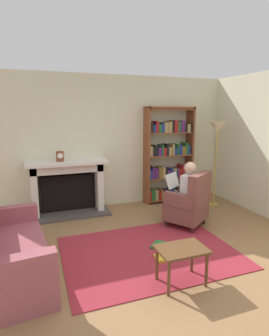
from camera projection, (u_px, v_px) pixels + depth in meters
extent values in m
plane|color=olive|center=(158.00, 263.00, 3.67)|extent=(14.00, 14.00, 0.00)
cube|color=beige|center=(108.00, 142.00, 5.75)|extent=(5.60, 0.10, 2.70)
cube|color=beige|center=(256.00, 144.00, 5.44)|extent=(0.10, 5.20, 2.70)
cube|color=maroon|center=(149.00, 252.00, 3.94)|extent=(2.40, 1.80, 0.01)
cube|color=#4C4742|center=(70.00, 214.00, 5.38)|extent=(1.53, 0.64, 0.05)
cube|color=black|center=(67.00, 192.00, 5.51)|extent=(1.01, 0.20, 0.70)
cube|color=silver|center=(35.00, 192.00, 5.17)|extent=(0.12, 0.44, 1.00)
cube|color=silver|center=(98.00, 186.00, 5.58)|extent=(0.12, 0.44, 1.00)
cube|color=silver|center=(67.00, 167.00, 5.29)|extent=(1.33, 0.44, 0.16)
cube|color=silver|center=(67.00, 162.00, 5.21)|extent=(1.49, 0.56, 0.06)
cylinder|color=brown|center=(60.00, 156.00, 5.13)|extent=(0.14, 0.14, 0.19)
cylinder|color=white|center=(60.00, 156.00, 5.07)|extent=(0.10, 0.01, 0.10)
cube|color=brown|center=(147.00, 156.00, 5.88)|extent=(0.04, 0.32, 2.07)
cube|color=brown|center=(189.00, 154.00, 6.23)|extent=(0.04, 0.32, 2.07)
cube|color=brown|center=(170.00, 108.00, 5.85)|extent=(1.08, 0.32, 0.04)
cube|color=brown|center=(168.00, 198.00, 6.25)|extent=(1.04, 0.32, 0.02)
cube|color=maroon|center=(149.00, 195.00, 6.06)|extent=(0.04, 0.26, 0.22)
cube|color=#1E592D|center=(151.00, 195.00, 6.08)|extent=(0.09, 0.26, 0.22)
cube|color=#997F4C|center=(155.00, 194.00, 6.11)|extent=(0.07, 0.26, 0.22)
cube|color=maroon|center=(158.00, 195.00, 6.14)|extent=(0.06, 0.26, 0.18)
cube|color=brown|center=(160.00, 194.00, 6.15)|extent=(0.04, 0.26, 0.22)
cube|color=#997F4C|center=(162.00, 195.00, 6.17)|extent=(0.05, 0.26, 0.16)
cube|color=#4C1E59|center=(165.00, 194.00, 6.19)|extent=(0.07, 0.26, 0.19)
cube|color=black|center=(168.00, 194.00, 6.22)|extent=(0.06, 0.26, 0.18)
cube|color=navy|center=(171.00, 192.00, 6.24)|extent=(0.07, 0.26, 0.22)
cube|color=#997F4C|center=(174.00, 193.00, 6.27)|extent=(0.06, 0.26, 0.18)
cube|color=#4C1E59|center=(176.00, 193.00, 6.29)|extent=(0.05, 0.26, 0.17)
cube|color=#1E592D|center=(179.00, 191.00, 6.31)|extent=(0.08, 0.26, 0.23)
cube|color=#1E592D|center=(182.00, 193.00, 6.34)|extent=(0.05, 0.26, 0.16)
cube|color=black|center=(184.00, 191.00, 6.35)|extent=(0.05, 0.26, 0.21)
cube|color=#4C1E59|center=(186.00, 191.00, 6.37)|extent=(0.04, 0.26, 0.24)
cube|color=brown|center=(168.00, 177.00, 6.15)|extent=(1.04, 0.32, 0.02)
cube|color=navy|center=(149.00, 174.00, 5.97)|extent=(0.06, 0.26, 0.20)
cube|color=#4C1E59|center=(152.00, 172.00, 5.98)|extent=(0.05, 0.26, 0.26)
cube|color=#4C1E59|center=(155.00, 173.00, 6.01)|extent=(0.08, 0.26, 0.21)
cube|color=brown|center=(158.00, 172.00, 6.04)|extent=(0.07, 0.26, 0.23)
cube|color=#997F4C|center=(162.00, 172.00, 6.06)|extent=(0.08, 0.26, 0.24)
cube|color=black|center=(164.00, 172.00, 6.09)|extent=(0.04, 0.26, 0.22)
cube|color=#4C1E59|center=(167.00, 173.00, 6.11)|extent=(0.08, 0.26, 0.16)
cube|color=navy|center=(170.00, 172.00, 6.14)|extent=(0.06, 0.26, 0.19)
cube|color=#997F4C|center=(173.00, 172.00, 6.16)|extent=(0.07, 0.26, 0.19)
cube|color=navy|center=(175.00, 172.00, 6.18)|extent=(0.04, 0.26, 0.19)
cube|color=maroon|center=(177.00, 172.00, 6.20)|extent=(0.08, 0.26, 0.18)
cube|color=maroon|center=(181.00, 170.00, 6.22)|extent=(0.06, 0.26, 0.25)
cube|color=brown|center=(183.00, 170.00, 6.24)|extent=(0.04, 0.26, 0.22)
cube|color=navy|center=(186.00, 170.00, 6.26)|extent=(0.09, 0.26, 0.22)
cube|color=brown|center=(169.00, 155.00, 6.06)|extent=(1.04, 0.32, 0.02)
cube|color=#997F4C|center=(149.00, 151.00, 5.87)|extent=(0.05, 0.26, 0.22)
cube|color=black|center=(152.00, 151.00, 5.89)|extent=(0.04, 0.26, 0.19)
cube|color=black|center=(154.00, 150.00, 5.91)|extent=(0.08, 0.26, 0.22)
cube|color=#4C1E59|center=(158.00, 151.00, 5.94)|extent=(0.08, 0.26, 0.17)
cube|color=#1E592D|center=(161.00, 150.00, 5.96)|extent=(0.04, 0.26, 0.23)
cube|color=maroon|center=(163.00, 151.00, 5.98)|extent=(0.06, 0.26, 0.16)
cube|color=black|center=(166.00, 149.00, 5.99)|extent=(0.05, 0.26, 0.24)
cube|color=#997F4C|center=(168.00, 151.00, 6.02)|extent=(0.07, 0.26, 0.17)
cube|color=#997F4C|center=(171.00, 149.00, 6.04)|extent=(0.05, 0.26, 0.24)
cube|color=navy|center=(173.00, 151.00, 6.06)|extent=(0.05, 0.26, 0.16)
cube|color=#1E592D|center=(176.00, 149.00, 6.08)|extent=(0.04, 0.26, 0.23)
cube|color=navy|center=(178.00, 150.00, 6.10)|extent=(0.07, 0.26, 0.20)
cube|color=brown|center=(182.00, 150.00, 6.13)|extent=(0.09, 0.26, 0.18)
cube|color=#1E592D|center=(184.00, 148.00, 6.15)|extent=(0.05, 0.26, 0.25)
cube|color=navy|center=(186.00, 149.00, 6.17)|extent=(0.05, 0.26, 0.20)
cube|color=brown|center=(169.00, 133.00, 5.96)|extent=(1.04, 0.32, 0.02)
cube|color=black|center=(150.00, 128.00, 5.77)|extent=(0.07, 0.26, 0.21)
cube|color=navy|center=(153.00, 129.00, 5.80)|extent=(0.05, 0.26, 0.17)
cube|color=maroon|center=(155.00, 127.00, 5.81)|extent=(0.06, 0.26, 0.24)
cube|color=#1E592D|center=(158.00, 128.00, 5.84)|extent=(0.06, 0.26, 0.17)
cube|color=navy|center=(161.00, 128.00, 5.86)|extent=(0.06, 0.26, 0.19)
cube|color=#997F4C|center=(164.00, 127.00, 5.88)|extent=(0.09, 0.26, 0.21)
cube|color=#997F4C|center=(168.00, 127.00, 5.91)|extent=(0.08, 0.26, 0.23)
cube|color=black|center=(171.00, 126.00, 5.93)|extent=(0.04, 0.26, 0.24)
cube|color=maroon|center=(174.00, 126.00, 5.96)|extent=(0.09, 0.26, 0.25)
cube|color=#1E592D|center=(177.00, 127.00, 5.98)|extent=(0.06, 0.26, 0.23)
cube|color=#4C1E59|center=(180.00, 126.00, 6.01)|extent=(0.09, 0.26, 0.24)
cube|color=black|center=(183.00, 128.00, 6.04)|extent=(0.06, 0.26, 0.17)
cube|color=#997F4C|center=(186.00, 128.00, 6.07)|extent=(0.07, 0.26, 0.17)
cube|color=black|center=(189.00, 128.00, 6.09)|extent=(0.07, 0.26, 0.17)
cube|color=brown|center=(170.00, 110.00, 5.86)|extent=(1.04, 0.32, 0.02)
cylinder|color=#331E14|center=(180.00, 215.00, 5.23)|extent=(0.05, 0.05, 0.12)
cylinder|color=#331E14|center=(166.00, 223.00, 4.83)|extent=(0.05, 0.05, 0.12)
cylinder|color=#331E14|center=(204.00, 220.00, 4.96)|extent=(0.05, 0.05, 0.12)
cylinder|color=#331E14|center=(192.00, 230.00, 4.55)|extent=(0.05, 0.05, 0.12)
cube|color=brown|center=(186.00, 210.00, 4.85)|extent=(0.87, 0.86, 0.30)
cube|color=brown|center=(200.00, 189.00, 4.63)|extent=(0.62, 0.49, 0.55)
cube|color=brown|center=(193.00, 193.00, 5.01)|extent=(0.40, 0.51, 0.22)
cube|color=brown|center=(179.00, 200.00, 4.58)|extent=(0.40, 0.51, 0.22)
cube|color=silver|center=(189.00, 189.00, 4.74)|extent=(0.38, 0.35, 0.50)
sphere|color=#D8AD8C|center=(190.00, 168.00, 4.67)|extent=(0.20, 0.20, 0.20)
cube|color=#191E3F|center=(180.00, 197.00, 4.96)|extent=(0.32, 0.40, 0.12)
cube|color=#191E3F|center=(176.00, 199.00, 4.83)|extent=(0.32, 0.40, 0.12)
cylinder|color=#191E3F|center=(171.00, 209.00, 5.12)|extent=(0.10, 0.10, 0.42)
cylinder|color=#191E3F|center=(166.00, 211.00, 4.99)|extent=(0.10, 0.10, 0.42)
cube|color=white|center=(172.00, 181.00, 4.91)|extent=(0.36, 0.29, 0.25)
cube|color=#9B4E56|center=(17.00, 261.00, 3.35)|extent=(0.88, 1.77, 0.40)
cube|color=#9B4E56|center=(19.00, 268.00, 2.61)|extent=(0.71, 0.23, 0.24)
cube|color=#9B4E56|center=(11.00, 215.00, 3.96)|extent=(0.71, 0.23, 0.24)
cube|color=brown|center=(182.00, 249.00, 3.15)|extent=(0.56, 0.39, 0.03)
cylinder|color=brown|center=(169.00, 279.00, 2.98)|extent=(0.04, 0.04, 0.41)
cylinder|color=brown|center=(207.00, 270.00, 3.13)|extent=(0.04, 0.04, 0.41)
cylinder|color=brown|center=(157.00, 264.00, 3.26)|extent=(0.04, 0.04, 0.41)
cylinder|color=brown|center=(192.00, 257.00, 3.42)|extent=(0.04, 0.04, 0.41)
cube|color=red|center=(176.00, 252.00, 3.91)|extent=(0.28, 0.29, 0.03)
cube|color=#267233|center=(159.00, 245.00, 4.09)|extent=(0.31, 0.31, 0.03)
cube|color=gold|center=(161.00, 258.00, 3.74)|extent=(0.18, 0.22, 0.03)
cylinder|color=#B7933F|center=(213.00, 204.00, 5.96)|extent=(0.24, 0.24, 0.03)
cylinder|color=#B7933F|center=(215.00, 169.00, 5.81)|extent=(0.03, 0.03, 1.52)
cone|color=beige|center=(218.00, 127.00, 5.64)|extent=(0.32, 0.32, 0.22)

